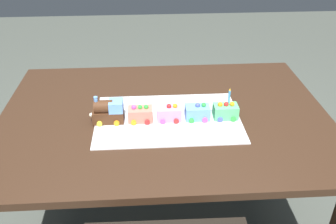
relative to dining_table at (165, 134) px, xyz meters
The scene contains 8 objects.
dining_table is the anchor object (origin of this frame).
cake_board 0.12m from the dining_table, 74.44° to the right, with size 0.60×0.40×0.00m, color silver.
cake_locomotive 0.28m from the dining_table, 167.70° to the right, with size 0.14×0.08×0.12m.
cake_car_caboose_coral 0.18m from the dining_table, 153.78° to the right, with size 0.10×0.08×0.07m.
cake_car_tanker_bubblegum 0.15m from the dining_table, 72.29° to the right, with size 0.10×0.08×0.07m.
cake_car_hopper_sky_blue 0.20m from the dining_table, 20.61° to the right, with size 0.10×0.08×0.07m.
cake_car_flatbed_mint_green 0.29m from the dining_table, 11.34° to the right, with size 0.10×0.08×0.07m.
birthday_candle 0.34m from the dining_table, 10.93° to the right, with size 0.01×0.01×0.07m.
Camera 1 is at (-0.07, -1.34, 1.56)m, focal length 39.38 mm.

